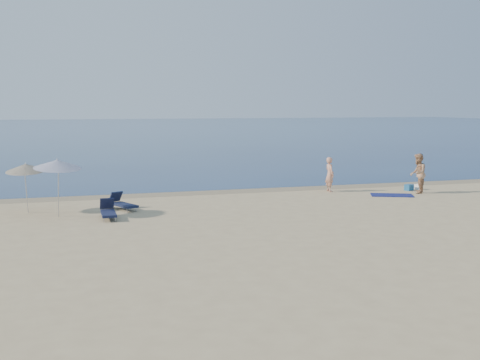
# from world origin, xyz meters

# --- Properties ---
(sea) EXTENTS (240.00, 160.00, 0.01)m
(sea) POSITION_xyz_m (0.00, 100.00, 0.00)
(sea) COLOR #0D244E
(sea) RESTS_ON ground
(wet_sand_strip) EXTENTS (240.00, 1.60, 0.00)m
(wet_sand_strip) POSITION_xyz_m (0.00, 19.40, 0.00)
(wet_sand_strip) COLOR #847254
(wet_sand_strip) RESTS_ON ground
(person_left) EXTENTS (0.42, 0.63, 1.72)m
(person_left) POSITION_xyz_m (2.31, 17.95, 0.86)
(person_left) COLOR tan
(person_left) RESTS_ON ground
(person_right) EXTENTS (1.16, 1.20, 1.95)m
(person_right) POSITION_xyz_m (6.19, 16.19, 0.97)
(person_right) COLOR tan
(person_right) RESTS_ON ground
(beach_towel) EXTENTS (2.23, 1.80, 0.03)m
(beach_towel) POSITION_xyz_m (4.59, 15.86, 0.02)
(beach_towel) COLOR #101550
(beach_towel) RESTS_ON ground
(white_bag) EXTENTS (0.39, 0.36, 0.28)m
(white_bag) POSITION_xyz_m (6.95, 17.25, 0.14)
(white_bag) COLOR white
(white_bag) RESTS_ON ground
(blue_cooler) EXTENTS (0.52, 0.45, 0.31)m
(blue_cooler) POSITION_xyz_m (6.32, 17.12, 0.15)
(blue_cooler) COLOR #1B5B94
(blue_cooler) RESTS_ON ground
(umbrella_near) EXTENTS (2.28, 2.29, 2.34)m
(umbrella_near) POSITION_xyz_m (-10.63, 14.84, 2.03)
(umbrella_near) COLOR silver
(umbrella_near) RESTS_ON ground
(umbrella_far) EXTENTS (1.92, 1.94, 2.09)m
(umbrella_far) POSITION_xyz_m (-11.85, 16.14, 1.80)
(umbrella_far) COLOR silver
(umbrella_far) RESTS_ON ground
(lounger_left) EXTENTS (1.13, 1.66, 0.70)m
(lounger_left) POSITION_xyz_m (-8.11, 15.62, 0.25)
(lounger_left) COLOR #151C39
(lounger_left) RESTS_ON ground
(lounger_right) EXTENTS (0.54, 1.62, 0.71)m
(lounger_right) POSITION_xyz_m (-8.84, 13.82, 0.26)
(lounger_right) COLOR #141A39
(lounger_right) RESTS_ON ground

